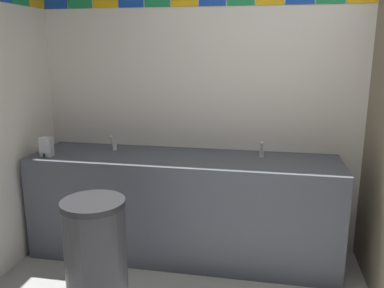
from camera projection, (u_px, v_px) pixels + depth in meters
The scene contains 6 objects.
wall_back at pixel (309, 87), 3.16m from camera, with size 4.46×0.09×2.73m.
vanity_counter at pixel (183, 206), 3.23m from camera, with size 2.44×0.62×0.84m.
faucet_left at pixel (114, 144), 3.32m from camera, with size 0.04×0.10×0.14m.
faucet_right at pixel (262, 151), 3.09m from camera, with size 0.04×0.10×0.14m.
soap_dispenser at pixel (46, 147), 3.13m from camera, with size 0.09×0.09×0.16m.
trash_bin at pixel (96, 256), 2.54m from camera, with size 0.40×0.40×0.76m.
Camera 1 is at (-0.32, -1.58, 1.67)m, focal length 37.15 mm.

